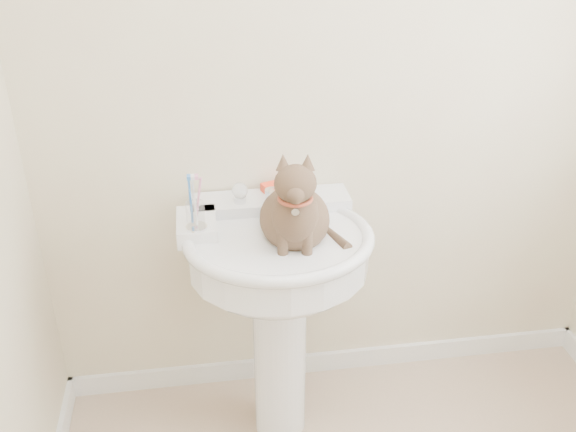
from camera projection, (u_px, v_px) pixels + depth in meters
name	position (u px, v px, depth m)	size (l,w,h in m)	color
wall_back	(342.00, 89.00, 2.22)	(2.20, 0.00, 2.50)	beige
baseboard_back	(331.00, 361.00, 2.78)	(2.20, 0.02, 0.09)	white
pedestal_sink	(278.00, 274.00, 2.19)	(0.65, 0.64, 0.89)	white
faucet	(272.00, 192.00, 2.22)	(0.28, 0.12, 0.14)	silver
soap_bar	(275.00, 187.00, 2.31)	(0.09, 0.06, 0.03)	#EF3D1F
toothbrush_cup	(196.00, 215.00, 2.05)	(0.07, 0.07, 0.19)	silver
cat	(296.00, 214.00, 2.04)	(0.25, 0.31, 0.46)	brown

